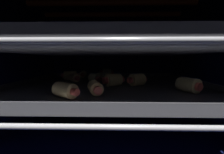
{
  "coord_description": "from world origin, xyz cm",
  "views": [
    {
      "loc": [
        0.99,
        -38.04,
        19.61
      ],
      "look_at": [
        0.0,
        9.46,
        13.61
      ],
      "focal_mm": 22.4,
      "sensor_mm": 36.0,
      "label": 1
    }
  ],
  "objects_px": {
    "pig_in_blanket_lower_1": "(95,78)",
    "baking_tray_upper": "(111,48)",
    "pig_in_blanket_lower_0": "(70,75)",
    "pig_in_blanket_lower_2": "(95,88)",
    "pig_in_blanket_upper_1": "(86,41)",
    "pig_in_blanket_upper_3": "(159,46)",
    "baking_tray_lower": "(111,85)",
    "pig_in_blanket_lower_9": "(107,73)",
    "pig_in_blanket_upper_4": "(60,46)",
    "pig_in_blanket_lower_3": "(65,90)",
    "pig_in_blanket_lower_6": "(83,74)",
    "pig_in_blanket_upper_2": "(80,46)",
    "pig_in_blanket_lower_7": "(74,78)",
    "oven_rack_lower": "(111,88)",
    "oven_rack_upper": "(111,52)",
    "pig_in_blanket_lower_8": "(137,80)",
    "pig_in_blanket_upper_0": "(62,36)",
    "pig_in_blanket_lower_10": "(101,77)",
    "pig_in_blanket_lower_5": "(188,85)",
    "pig_in_blanket_lower_4": "(114,80)",
    "pig_in_blanket_upper_5": "(166,42)",
    "heating_element": "(111,3)"
  },
  "relations": [
    {
      "from": "pig_in_blanket_lower_9",
      "to": "pig_in_blanket_lower_7",
      "type": "bearing_deg",
      "value": -126.38
    },
    {
      "from": "pig_in_blanket_lower_0",
      "to": "pig_in_blanket_lower_2",
      "type": "relative_size",
      "value": 0.92
    },
    {
      "from": "pig_in_blanket_lower_0",
      "to": "pig_in_blanket_upper_3",
      "type": "bearing_deg",
      "value": 8.96
    },
    {
      "from": "baking_tray_lower",
      "to": "pig_in_blanket_upper_1",
      "type": "relative_size",
      "value": 7.83
    },
    {
      "from": "pig_in_blanket_lower_0",
      "to": "heating_element",
      "type": "bearing_deg",
      "value": -29.68
    },
    {
      "from": "pig_in_blanket_lower_1",
      "to": "baking_tray_upper",
      "type": "distance_m",
      "value": 0.1
    },
    {
      "from": "pig_in_blanket_lower_1",
      "to": "pig_in_blanket_lower_7",
      "type": "relative_size",
      "value": 0.9
    },
    {
      "from": "pig_in_blanket_lower_1",
      "to": "pig_in_blanket_upper_1",
      "type": "bearing_deg",
      "value": -100.63
    },
    {
      "from": "pig_in_blanket_upper_1",
      "to": "pig_in_blanket_upper_2",
      "type": "height_order",
      "value": "pig_in_blanket_upper_2"
    },
    {
      "from": "oven_rack_upper",
      "to": "pig_in_blanket_lower_1",
      "type": "bearing_deg",
      "value": 156.06
    },
    {
      "from": "pig_in_blanket_lower_3",
      "to": "pig_in_blanket_lower_7",
      "type": "relative_size",
      "value": 1.22
    },
    {
      "from": "pig_in_blanket_upper_0",
      "to": "pig_in_blanket_upper_4",
      "type": "distance_m",
      "value": 0.24
    },
    {
      "from": "pig_in_blanket_upper_0",
      "to": "pig_in_blanket_upper_3",
      "type": "height_order",
      "value": "pig_in_blanket_upper_0"
    },
    {
      "from": "pig_in_blanket_lower_2",
      "to": "pig_in_blanket_lower_3",
      "type": "height_order",
      "value": "pig_in_blanket_lower_3"
    },
    {
      "from": "baking_tray_upper",
      "to": "pig_in_blanket_upper_3",
      "type": "height_order",
      "value": "pig_in_blanket_upper_3"
    },
    {
      "from": "pig_in_blanket_upper_1",
      "to": "pig_in_blanket_lower_7",
      "type": "bearing_deg",
      "value": 125.62
    },
    {
      "from": "pig_in_blanket_lower_1",
      "to": "pig_in_blanket_upper_1",
      "type": "height_order",
      "value": "pig_in_blanket_upper_1"
    },
    {
      "from": "pig_in_blanket_lower_10",
      "to": "pig_in_blanket_lower_2",
      "type": "bearing_deg",
      "value": -87.69
    },
    {
      "from": "pig_in_blanket_lower_0",
      "to": "pig_in_blanket_upper_5",
      "type": "height_order",
      "value": "pig_in_blanket_upper_5"
    },
    {
      "from": "pig_in_blanket_lower_1",
      "to": "pig_in_blanket_lower_2",
      "type": "height_order",
      "value": "pig_in_blanket_lower_1"
    },
    {
      "from": "pig_in_blanket_lower_5",
      "to": "pig_in_blanket_lower_8",
      "type": "relative_size",
      "value": 0.99
    },
    {
      "from": "oven_rack_lower",
      "to": "oven_rack_upper",
      "type": "height_order",
      "value": "oven_rack_upper"
    },
    {
      "from": "pig_in_blanket_upper_4",
      "to": "pig_in_blanket_lower_6",
      "type": "bearing_deg",
      "value": 15.89
    },
    {
      "from": "pig_in_blanket_upper_0",
      "to": "pig_in_blanket_lower_10",
      "type": "bearing_deg",
      "value": 68.24
    },
    {
      "from": "pig_in_blanket_upper_1",
      "to": "pig_in_blanket_upper_3",
      "type": "distance_m",
      "value": 0.28
    },
    {
      "from": "pig_in_blanket_lower_7",
      "to": "pig_in_blanket_upper_1",
      "type": "xyz_separation_m",
      "value": [
        0.06,
        -0.08,
        0.1
      ]
    },
    {
      "from": "pig_in_blanket_lower_6",
      "to": "pig_in_blanket_lower_10",
      "type": "bearing_deg",
      "value": -48.61
    },
    {
      "from": "pig_in_blanket_lower_2",
      "to": "pig_in_blanket_upper_2",
      "type": "relative_size",
      "value": 1.02
    },
    {
      "from": "pig_in_blanket_lower_4",
      "to": "pig_in_blanket_upper_5",
      "type": "distance_m",
      "value": 0.17
    },
    {
      "from": "pig_in_blanket_upper_0",
      "to": "pig_in_blanket_upper_2",
      "type": "relative_size",
      "value": 0.89
    },
    {
      "from": "pig_in_blanket_lower_5",
      "to": "oven_rack_upper",
      "type": "bearing_deg",
      "value": 151.33
    },
    {
      "from": "pig_in_blanket_lower_3",
      "to": "pig_in_blanket_lower_5",
      "type": "xyz_separation_m",
      "value": [
        0.24,
        0.05,
        0.0
      ]
    },
    {
      "from": "pig_in_blanket_lower_0",
      "to": "pig_in_blanket_lower_4",
      "type": "xyz_separation_m",
      "value": [
        0.15,
        -0.1,
        0.0
      ]
    },
    {
      "from": "pig_in_blanket_lower_9",
      "to": "oven_rack_lower",
      "type": "bearing_deg",
      "value": -82.71
    },
    {
      "from": "oven_rack_upper",
      "to": "baking_tray_lower",
      "type": "bearing_deg",
      "value": 0.0
    },
    {
      "from": "pig_in_blanket_lower_10",
      "to": "pig_in_blanket_lower_1",
      "type": "bearing_deg",
      "value": -106.95
    },
    {
      "from": "pig_in_blanket_upper_3",
      "to": "baking_tray_lower",
      "type": "bearing_deg",
      "value": -142.5
    },
    {
      "from": "pig_in_blanket_lower_5",
      "to": "oven_rack_upper",
      "type": "height_order",
      "value": "oven_rack_upper"
    },
    {
      "from": "pig_in_blanket_lower_6",
      "to": "pig_in_blanket_upper_0",
      "type": "bearing_deg",
      "value": -86.81
    },
    {
      "from": "pig_in_blanket_lower_2",
      "to": "pig_in_blanket_lower_4",
      "type": "height_order",
      "value": "pig_in_blanket_lower_4"
    },
    {
      "from": "pig_in_blanket_upper_0",
      "to": "pig_in_blanket_lower_9",
      "type": "bearing_deg",
      "value": 73.76
    },
    {
      "from": "pig_in_blanket_lower_4",
      "to": "pig_in_blanket_upper_3",
      "type": "height_order",
      "value": "pig_in_blanket_upper_3"
    },
    {
      "from": "pig_in_blanket_lower_2",
      "to": "pig_in_blanket_lower_8",
      "type": "bearing_deg",
      "value": 43.14
    },
    {
      "from": "pig_in_blanket_lower_3",
      "to": "pig_in_blanket_lower_5",
      "type": "bearing_deg",
      "value": 10.74
    },
    {
      "from": "pig_in_blanket_upper_0",
      "to": "pig_in_blanket_upper_2",
      "type": "distance_m",
      "value": 0.23
    },
    {
      "from": "heating_element",
      "to": "pig_in_blanket_lower_2",
      "type": "height_order",
      "value": "heating_element"
    },
    {
      "from": "pig_in_blanket_lower_9",
      "to": "pig_in_blanket_upper_2",
      "type": "distance_m",
      "value": 0.14
    },
    {
      "from": "pig_in_blanket_upper_3",
      "to": "pig_in_blanket_lower_3",
      "type": "bearing_deg",
      "value": -133.07
    },
    {
      "from": "heating_element",
      "to": "pig_in_blanket_lower_4",
      "type": "bearing_deg",
      "value": -75.08
    },
    {
      "from": "pig_in_blanket_lower_9",
      "to": "pig_in_blanket_upper_4",
      "type": "distance_m",
      "value": 0.2
    }
  ]
}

